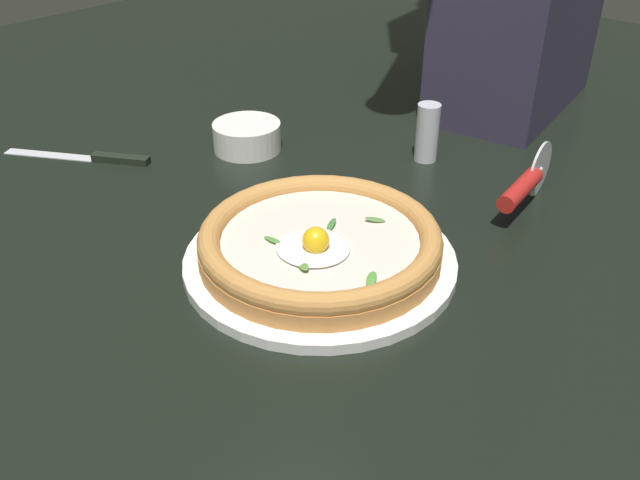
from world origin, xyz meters
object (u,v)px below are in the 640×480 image
at_px(side_bowl, 247,136).
at_px(pepper_shaker, 427,133).
at_px(pizza_cutter, 526,184).
at_px(table_knife, 98,158).
at_px(pizza, 320,242).

height_order(side_bowl, pepper_shaker, pepper_shaker).
distance_m(pizza_cutter, table_knife, 0.58).
xyz_separation_m(side_bowl, pepper_shaker, (-0.21, -0.14, 0.02)).
bearing_deg(side_bowl, pizza, 150.68).
bearing_deg(table_knife, side_bowl, -128.70).
bearing_deg(pizza, table_knife, 1.29).
xyz_separation_m(side_bowl, table_knife, (0.13, 0.16, -0.02)).
bearing_deg(pepper_shaker, pizza, 102.09).
distance_m(pizza, pizza_cutter, 0.28).
height_order(pizza_cutter, pepper_shaker, pepper_shaker).
distance_m(pizza, side_bowl, 0.32).
relative_size(side_bowl, table_knife, 0.49).
relative_size(pizza, side_bowl, 2.66).
height_order(pizza_cutter, table_knife, pizza_cutter).
distance_m(pizza, pepper_shaker, 0.30).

